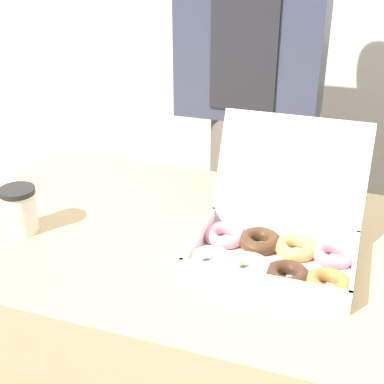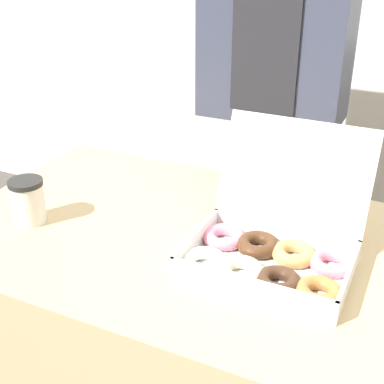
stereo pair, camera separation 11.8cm
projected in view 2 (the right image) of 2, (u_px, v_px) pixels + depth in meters
table at (183, 353)px, 1.43m from camera, size 1.11×0.73×0.75m
donut_box at (270, 249)px, 1.12m from camera, size 0.37×0.34×0.27m
coffee_cup at (28, 201)px, 1.28m from camera, size 0.08×0.08×0.11m
person_customer at (273, 102)px, 1.73m from camera, size 0.45×0.25×1.63m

